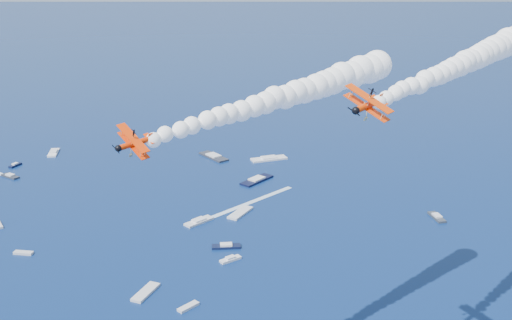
{
  "coord_description": "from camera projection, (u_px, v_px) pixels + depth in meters",
  "views": [
    {
      "loc": [
        -5.4,
        -71.5,
        82.29
      ],
      "look_at": [
        1.43,
        21.24,
        50.4
      ],
      "focal_mm": 43.52,
      "sensor_mm": 36.0,
      "label": 1
    }
  ],
  "objects": [
    {
      "name": "boat_wakes",
      "position": [
        103.0,
        182.0,
        229.49
      ],
      "size": [
        138.68,
        70.57,
        0.04
      ],
      "color": "white",
      "rests_on": "ground"
    },
    {
      "name": "biplane_trail",
      "position": [
        135.0,
        143.0,
        92.63
      ],
      "size": [
        10.09,
        10.53,
        7.35
      ],
      "primitive_type": null,
      "rotation": [
        -0.43,
        0.07,
        3.8
      ],
      "color": "#F83605"
    },
    {
      "name": "spectator_boats",
      "position": [
        211.0,
        217.0,
        199.51
      ],
      "size": [
        195.63,
        164.04,
        0.7
      ],
      "color": "silver",
      "rests_on": "ground"
    },
    {
      "name": "smoke_trail_lead",
      "position": [
        456.0,
        66.0,
        120.27
      ],
      "size": [
        63.36,
        63.18,
        10.82
      ],
      "primitive_type": null,
      "rotation": [
        0.0,
        0.0,
        3.89
      ],
      "color": "white"
    },
    {
      "name": "biplane_lead",
      "position": [
        368.0,
        105.0,
        100.1
      ],
      "size": [
        12.66,
        12.95,
        8.84
      ],
      "primitive_type": null,
      "rotation": [
        -0.39,
        0.07,
        3.89
      ],
      "color": "#FF4105"
    },
    {
      "name": "smoke_trail_trail",
      "position": [
        281.0,
        97.0,
        111.03
      ],
      "size": [
        63.3,
        61.55,
        10.82
      ],
      "primitive_type": null,
      "rotation": [
        0.0,
        0.0,
        3.8
      ],
      "color": "white"
    }
  ]
}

